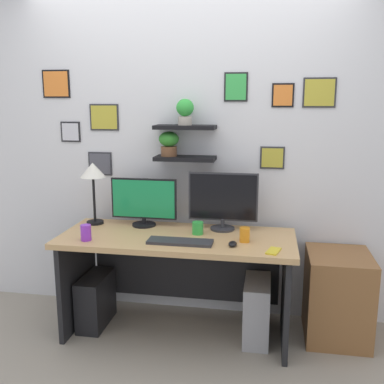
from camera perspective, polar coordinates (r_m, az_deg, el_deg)
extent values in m
plane|color=gray|center=(3.45, -1.87, -17.62)|extent=(8.00, 8.00, 0.00)
cube|color=silver|center=(3.46, -0.51, 6.06)|extent=(4.40, 0.04, 2.70)
cube|color=black|center=(3.35, -0.88, 4.36)|extent=(0.46, 0.20, 0.03)
cube|color=black|center=(3.33, -0.90, 8.37)|extent=(0.46, 0.20, 0.03)
cylinder|color=#B2A899|center=(3.33, -0.90, 9.18)|extent=(0.10, 0.10, 0.06)
ellipsoid|color=green|center=(3.32, -0.90, 10.84)|extent=(0.13, 0.13, 0.13)
cylinder|color=brown|center=(3.37, -3.00, 5.28)|extent=(0.12, 0.12, 0.07)
ellipsoid|color=#2F8229|center=(3.36, -3.01, 6.85)|extent=(0.15, 0.15, 0.11)
cube|color=#2D2D33|center=(3.39, 10.33, 4.38)|extent=(0.18, 0.02, 0.17)
cube|color=gold|center=(3.38, 10.33, 4.36)|extent=(0.16, 0.00, 0.14)
cube|color=black|center=(3.36, 11.65, 12.13)|extent=(0.16, 0.02, 0.17)
cube|color=orange|center=(3.35, 11.66, 12.13)|extent=(0.13, 0.00, 0.15)
cube|color=#2D2D33|center=(3.65, -11.75, 3.60)|extent=(0.20, 0.02, 0.19)
cube|color=#4C4C56|center=(3.65, -11.80, 3.58)|extent=(0.17, 0.00, 0.16)
cube|color=#2D2D33|center=(3.38, 16.12, 12.22)|extent=(0.23, 0.02, 0.21)
cube|color=gold|center=(3.37, 16.14, 12.22)|extent=(0.21, 0.00, 0.19)
cube|color=#2D2D33|center=(3.60, -11.24, 9.44)|extent=(0.24, 0.02, 0.21)
cube|color=gold|center=(3.60, -11.30, 9.43)|extent=(0.21, 0.00, 0.18)
cube|color=black|center=(3.72, -15.38, 7.50)|extent=(0.16, 0.02, 0.16)
cube|color=silver|center=(3.72, -15.44, 7.49)|extent=(0.14, 0.00, 0.14)
cube|color=black|center=(3.37, 5.70, 13.34)|extent=(0.17, 0.02, 0.21)
cube|color=green|center=(3.36, 5.69, 13.35)|extent=(0.15, 0.00, 0.19)
cube|color=black|center=(3.76, -17.11, 13.19)|extent=(0.23, 0.02, 0.22)
cube|color=orange|center=(3.75, -17.18, 13.19)|extent=(0.20, 0.00, 0.19)
cube|color=tan|center=(3.16, -1.96, -6.00)|extent=(1.67, 0.68, 0.04)
cube|color=black|center=(3.52, -14.54, -10.97)|extent=(0.04, 0.62, 0.71)
cube|color=black|center=(3.23, 11.97, -12.95)|extent=(0.04, 0.62, 0.71)
cube|color=black|center=(3.55, -0.90, -9.77)|extent=(1.47, 0.02, 0.50)
cylinder|color=black|center=(3.42, -6.21, -4.20)|extent=(0.18, 0.18, 0.02)
cylinder|color=black|center=(3.41, -6.22, -3.65)|extent=(0.03, 0.03, 0.05)
cube|color=black|center=(3.38, -6.24, -0.85)|extent=(0.51, 0.02, 0.31)
cube|color=#198C4C|center=(3.36, -6.30, -0.89)|extent=(0.48, 0.00, 0.29)
cylinder|color=#2D2D33|center=(3.30, 3.96, -4.71)|extent=(0.18, 0.18, 0.02)
cylinder|color=#2D2D33|center=(3.29, 3.97, -4.04)|extent=(0.03, 0.03, 0.07)
cube|color=#2D2D33|center=(3.25, 4.04, -0.61)|extent=(0.51, 0.02, 0.36)
cube|color=black|center=(3.24, 4.01, -0.65)|extent=(0.49, 0.00, 0.33)
cube|color=#2D2D33|center=(2.99, -1.54, -6.43)|extent=(0.44, 0.14, 0.02)
ellipsoid|color=black|center=(2.94, 5.28, -6.68)|extent=(0.06, 0.09, 0.03)
cylinder|color=black|center=(3.53, -12.39, -3.84)|extent=(0.13, 0.13, 0.02)
cylinder|color=black|center=(3.49, -12.52, -0.93)|extent=(0.02, 0.02, 0.35)
cone|color=white|center=(3.45, -12.69, 2.80)|extent=(0.19, 0.19, 0.11)
cube|color=yellow|center=(2.87, 10.48, -7.49)|extent=(0.10, 0.15, 0.01)
cylinder|color=green|center=(3.18, 0.74, -4.67)|extent=(0.08, 0.08, 0.09)
cylinder|color=orange|center=(3.03, 6.81, -5.49)|extent=(0.07, 0.07, 0.10)
cylinder|color=purple|center=(3.12, -13.53, -5.12)|extent=(0.07, 0.07, 0.11)
cube|color=brown|center=(3.42, 18.23, -12.63)|extent=(0.44, 0.50, 0.63)
cube|color=black|center=(3.55, -12.31, -13.47)|extent=(0.18, 0.40, 0.39)
cube|color=#99999E|center=(3.31, 8.36, -14.83)|extent=(0.18, 0.40, 0.44)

